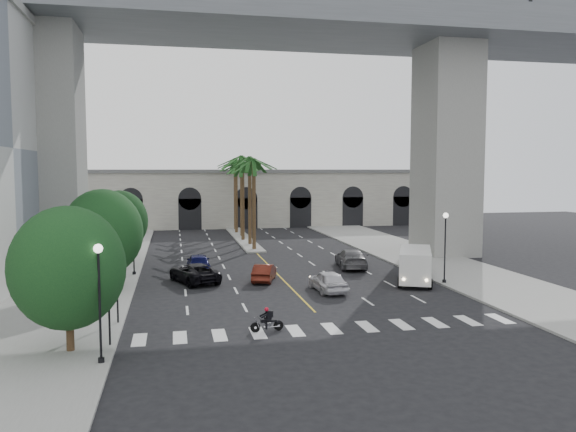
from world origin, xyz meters
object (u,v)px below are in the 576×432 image
at_px(traffic_signal_near, 109,296).
at_px(car_c, 194,273).
at_px(motorcycle_rider, 268,320).
at_px(traffic_signal_far, 117,280).
at_px(car_e, 199,263).
at_px(car_b, 264,272).
at_px(lamp_post_right, 445,241).
at_px(cargo_van, 415,264).
at_px(pedestrian_a, 57,295).
at_px(lamp_post_left_far, 133,236).
at_px(car_a, 328,281).
at_px(lamp_post_left_near, 99,293).
at_px(pedestrian_b, 79,288).

relative_size(traffic_signal_near, car_c, 0.69).
xyz_separation_m(motorcycle_rider, car_c, (-3.35, 13.76, 0.15)).
height_order(traffic_signal_far, car_e, traffic_signal_far).
distance_m(motorcycle_rider, car_b, 13.38).
xyz_separation_m(lamp_post_right, car_e, (-17.66, 8.81, -2.44)).
distance_m(motorcycle_rider, cargo_van, 16.48).
distance_m(traffic_signal_near, pedestrian_a, 8.38).
relative_size(lamp_post_left_far, car_c, 1.01).
bearing_deg(pedestrian_a, cargo_van, 9.23).
bearing_deg(traffic_signal_far, car_e, 71.79).
bearing_deg(lamp_post_right, traffic_signal_near, -155.18).
distance_m(car_a, car_e, 12.72).
bearing_deg(cargo_van, traffic_signal_near, -126.90).
bearing_deg(car_b, lamp_post_right, -179.80).
bearing_deg(lamp_post_right, car_a, -176.21).
bearing_deg(car_e, lamp_post_left_near, 76.75).
xyz_separation_m(lamp_post_left_far, car_e, (5.14, 0.81, -2.44)).
xyz_separation_m(traffic_signal_far, cargo_van, (20.78, 7.40, -1.09)).
bearing_deg(car_b, car_e, -28.49).
bearing_deg(lamp_post_left_near, pedestrian_b, 102.87).
bearing_deg(pedestrian_a, traffic_signal_far, -41.93).
bearing_deg(car_a, cargo_van, -171.69).
height_order(car_a, pedestrian_a, pedestrian_a).
distance_m(traffic_signal_near, cargo_van, 23.73).
bearing_deg(cargo_van, car_c, -167.96).
height_order(lamp_post_left_far, pedestrian_a, lamp_post_left_far).
relative_size(lamp_post_left_far, car_a, 1.22).
bearing_deg(lamp_post_right, lamp_post_left_far, 160.67).
distance_m(motorcycle_rider, car_e, 18.34).
height_order(car_a, car_b, car_a).
bearing_deg(car_b, lamp_post_left_far, -5.13).
xyz_separation_m(car_e, pedestrian_b, (-8.00, -9.28, 0.18)).
height_order(lamp_post_right, pedestrian_a, lamp_post_right).
bearing_deg(pedestrian_a, car_b, 27.46).
height_order(motorcycle_rider, car_b, car_b).
relative_size(motorcycle_rider, pedestrian_a, 0.97).
bearing_deg(car_a, lamp_post_left_far, -35.65).
bearing_deg(lamp_post_left_far, pedestrian_a, -108.15).
xyz_separation_m(traffic_signal_far, pedestrian_a, (-3.75, 3.36, -1.43)).
distance_m(traffic_signal_near, traffic_signal_far, 4.00).
distance_m(car_e, pedestrian_b, 12.26).
bearing_deg(traffic_signal_far, pedestrian_a, 138.20).
bearing_deg(traffic_signal_far, motorcycle_rider, -19.62).
distance_m(car_e, cargo_van, 17.63).
bearing_deg(lamp_post_left_near, cargo_van, 33.65).
xyz_separation_m(traffic_signal_near, car_e, (5.04, 19.31, -1.73)).
distance_m(lamp_post_right, pedestrian_b, 25.77).
xyz_separation_m(traffic_signal_near, motorcycle_rider, (7.87, 1.20, -1.92)).
bearing_deg(car_e, pedestrian_a, 53.69).
relative_size(traffic_signal_far, pedestrian_a, 1.96).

